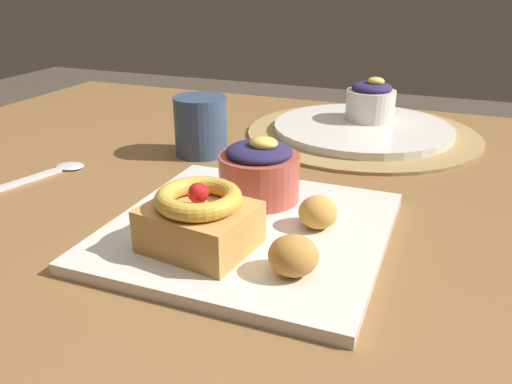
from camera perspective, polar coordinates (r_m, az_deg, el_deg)
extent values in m
cube|color=brown|center=(0.65, 4.30, -1.30)|extent=(1.34, 0.93, 0.04)
cylinder|color=brown|center=(1.36, -15.18, -5.37)|extent=(0.07, 0.07, 0.69)
cylinder|color=#997A47|center=(0.88, 11.63, 6.39)|extent=(0.38, 0.38, 0.00)
cube|color=silver|center=(0.53, -0.79, -4.18)|extent=(0.27, 0.27, 0.01)
cube|color=#C68E47|center=(0.48, -6.21, -3.84)|extent=(0.11, 0.09, 0.04)
torus|color=gold|center=(0.47, -6.36, -0.68)|extent=(0.09, 0.09, 0.02)
sphere|color=red|center=(0.47, -6.39, -0.13)|extent=(0.02, 0.02, 0.02)
cylinder|color=#B24C3D|center=(0.58, 0.35, 1.68)|extent=(0.09, 0.09, 0.05)
ellipsoid|color=#28234C|center=(0.57, 0.36, 4.48)|extent=(0.07, 0.07, 0.02)
ellipsoid|color=#E5CC56|center=(0.56, 0.85, 5.43)|extent=(0.03, 0.03, 0.01)
ellipsoid|color=gold|center=(0.52, 6.86, -2.23)|extent=(0.04, 0.04, 0.03)
ellipsoid|color=#BC7F38|center=(0.44, 4.13, -7.02)|extent=(0.04, 0.04, 0.03)
cylinder|color=silver|center=(0.87, 11.68, 6.92)|extent=(0.29, 0.29, 0.01)
cylinder|color=silver|center=(0.90, 12.52, 9.35)|extent=(0.08, 0.08, 0.05)
ellipsoid|color=#28234C|center=(0.89, 12.68, 11.16)|extent=(0.07, 0.07, 0.02)
ellipsoid|color=#E5CC56|center=(0.88, 13.10, 11.82)|extent=(0.03, 0.02, 0.01)
cube|color=silver|center=(0.73, -23.92, 1.24)|extent=(0.03, 0.09, 0.00)
ellipsoid|color=silver|center=(0.76, -19.84, 2.72)|extent=(0.04, 0.03, 0.00)
cylinder|color=#334766|center=(0.76, -6.12, 7.28)|extent=(0.08, 0.08, 0.08)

